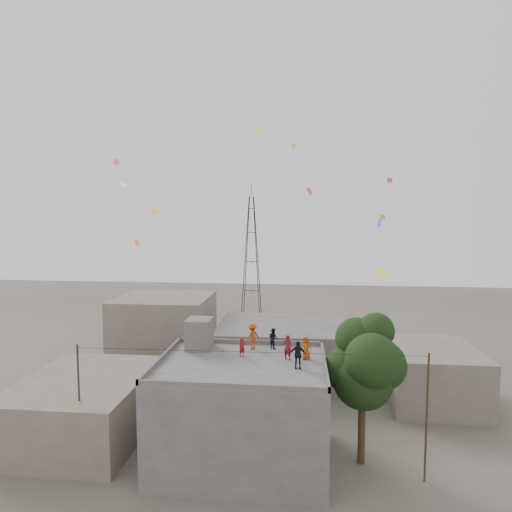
{
  "coord_description": "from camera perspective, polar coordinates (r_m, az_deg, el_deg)",
  "views": [
    {
      "loc": [
        3.43,
        -24.68,
        14.76
      ],
      "look_at": [
        0.54,
        3.06,
        12.28
      ],
      "focal_mm": 30.0,
      "sensor_mm": 36.0,
      "label": 1
    }
  ],
  "objects": [
    {
      "name": "ground",
      "position": [
        28.96,
        -1.88,
        -25.56
      ],
      "size": [
        140.0,
        140.0,
        0.0
      ],
      "primitive_type": "plane",
      "color": "#4D473F",
      "rests_on": "ground"
    },
    {
      "name": "main_building",
      "position": [
        27.53,
        -1.9,
        -20.09
      ],
      "size": [
        10.0,
        8.0,
        6.1
      ],
      "color": "#514E4B",
      "rests_on": "ground"
    },
    {
      "name": "parapet",
      "position": [
        26.33,
        -1.92,
        -13.77
      ],
      "size": [
        10.0,
        8.0,
        0.3
      ],
      "color": "#514E4B",
      "rests_on": "main_building"
    },
    {
      "name": "stair_head_box",
      "position": [
        29.1,
        -7.56,
        -10.22
      ],
      "size": [
        1.6,
        1.8,
        2.0
      ],
      "primitive_type": "cube",
      "color": "#514E4B",
      "rests_on": "main_building"
    },
    {
      "name": "neighbor_west",
      "position": [
        32.91,
        -21.75,
        -18.1
      ],
      "size": [
        8.0,
        10.0,
        4.0
      ],
      "primitive_type": "cube",
      "color": "#635C4E",
      "rests_on": "ground"
    },
    {
      "name": "neighbor_north",
      "position": [
        40.6,
        3.73,
        -12.5
      ],
      "size": [
        12.0,
        9.0,
        5.0
      ],
      "primitive_type": "cube",
      "color": "#514E4B",
      "rests_on": "ground"
    },
    {
      "name": "neighbor_northwest",
      "position": [
        44.29,
        -12.1,
        -9.76
      ],
      "size": [
        9.0,
        8.0,
        7.0
      ],
      "primitive_type": "cube",
      "color": "#635C4E",
      "rests_on": "ground"
    },
    {
      "name": "neighbor_east",
      "position": [
        38.37,
        22.3,
        -14.41
      ],
      "size": [
        7.0,
        8.0,
        4.4
      ],
      "primitive_type": "cube",
      "color": "#635C4E",
      "rests_on": "ground"
    },
    {
      "name": "tree",
      "position": [
        27.01,
        14.42,
        -13.78
      ],
      "size": [
        4.9,
        4.6,
        9.1
      ],
      "color": "black",
      "rests_on": "ground"
    },
    {
      "name": "utility_line",
      "position": [
        26.02,
        -1.14,
        -19.76
      ],
      "size": [
        20.12,
        0.62,
        7.4
      ],
      "color": "black",
      "rests_on": "ground"
    },
    {
      "name": "transmission_tower",
      "position": [
        65.35,
        -0.61,
        0.09
      ],
      "size": [
        2.97,
        2.97,
        20.01
      ],
      "color": "black",
      "rests_on": "ground"
    },
    {
      "name": "person_red_adult",
      "position": [
        26.82,
        4.24,
        -12.04
      ],
      "size": [
        0.66,
        0.55,
        1.54
      ],
      "primitive_type": "imported",
      "rotation": [
        0.0,
        0.0,
        2.77
      ],
      "color": "maroon",
      "rests_on": "main_building"
    },
    {
      "name": "person_orange_child",
      "position": [
        27.01,
        6.69,
        -12.06
      ],
      "size": [
        0.81,
        0.67,
        1.43
      ],
      "primitive_type": "imported",
      "rotation": [
        0.0,
        0.0,
        -0.37
      ],
      "color": "#A74513",
      "rests_on": "main_building"
    },
    {
      "name": "person_dark_child",
      "position": [
        28.97,
        2.3,
        -10.9
      ],
      "size": [
        0.83,
        0.83,
        1.36
      ],
      "primitive_type": "imported",
      "rotation": [
        0.0,
        0.0,
        2.34
      ],
      "color": "black",
      "rests_on": "main_building"
    },
    {
      "name": "person_dark_adult",
      "position": [
        25.38,
        5.57,
        -12.97
      ],
      "size": [
        0.94,
        0.4,
        1.61
      ],
      "primitive_type": "imported",
      "rotation": [
        0.0,
        0.0,
        -0.0
      ],
      "color": "black",
      "rests_on": "main_building"
    },
    {
      "name": "person_orange_adult",
      "position": [
        28.71,
        -0.5,
        -10.67
      ],
      "size": [
        1.25,
        1.24,
        1.73
      ],
      "primitive_type": "imported",
      "rotation": [
        0.0,
        0.0,
        -2.37
      ],
      "color": "#AA3F13",
      "rests_on": "main_building"
    },
    {
      "name": "person_red_child",
      "position": [
        27.34,
        -1.88,
        -12.06
      ],
      "size": [
        0.52,
        0.51,
        1.21
      ],
      "primitive_type": "imported",
      "rotation": [
        0.0,
        0.0,
        0.78
      ],
      "color": "maroon",
      "rests_on": "main_building"
    },
    {
      "name": "kites",
      "position": [
        31.7,
        3.2,
        7.63
      ],
      "size": [
        21.26,
        14.9,
        12.13
      ],
      "color": "orange",
      "rests_on": "ground"
    }
  ]
}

